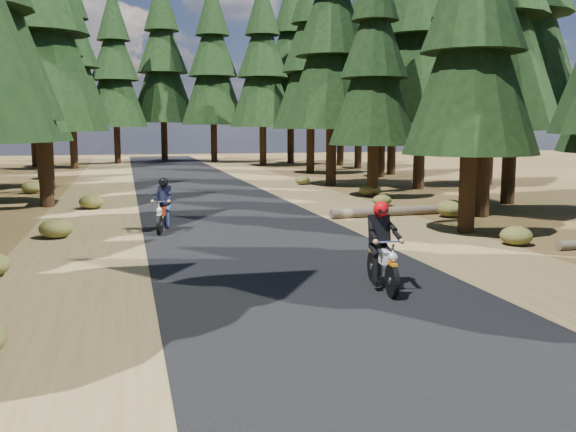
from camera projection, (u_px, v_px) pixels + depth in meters
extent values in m
plane|color=#4C351B|center=(307.00, 281.00, 12.74)|extent=(120.00, 120.00, 0.00)
cube|color=black|center=(257.00, 238.00, 17.54)|extent=(6.00, 100.00, 0.01)
cube|color=brown|center=(81.00, 246.00, 16.42)|extent=(3.20, 100.00, 0.01)
cube|color=brown|center=(411.00, 232.00, 18.66)|extent=(3.20, 100.00, 0.01)
cylinder|color=black|center=(469.00, 154.00, 18.20)|extent=(0.48, 0.48, 4.52)
cone|color=black|center=(473.00, 52.00, 17.81)|extent=(3.84, 3.84, 5.65)
cylinder|color=black|center=(484.00, 130.00, 21.45)|extent=(0.53, 0.53, 5.84)
cone|color=black|center=(489.00, 18.00, 20.94)|extent=(4.96, 4.96, 7.30)
cylinder|color=black|center=(511.00, 122.00, 24.95)|extent=(0.56, 0.56, 6.43)
cone|color=black|center=(516.00, 15.00, 24.39)|extent=(5.47, 5.47, 8.04)
cylinder|color=black|center=(44.00, 131.00, 24.13)|extent=(0.53, 0.53, 5.72)
cone|color=black|center=(39.00, 34.00, 23.64)|extent=(4.86, 4.86, 7.15)
cylinder|color=black|center=(373.00, 145.00, 27.63)|extent=(0.48, 0.48, 4.51)
cone|color=black|center=(374.00, 78.00, 27.24)|extent=(3.83, 3.83, 5.64)
cone|color=black|center=(375.00, 29.00, 26.96)|extent=(2.93, 2.93, 4.06)
cylinder|color=black|center=(420.00, 122.00, 30.98)|extent=(0.56, 0.56, 6.47)
cone|color=black|center=(422.00, 36.00, 30.41)|extent=(5.50, 5.50, 8.09)
cylinder|color=black|center=(47.00, 131.00, 30.57)|extent=(0.53, 0.53, 5.64)
cone|color=black|center=(43.00, 55.00, 30.08)|extent=(4.79, 4.79, 7.05)
cylinder|color=black|center=(331.00, 129.00, 32.97)|extent=(0.53, 0.53, 5.83)
cone|color=black|center=(332.00, 56.00, 32.46)|extent=(4.95, 4.95, 7.29)
cone|color=black|center=(332.00, 3.00, 32.10)|extent=(3.79, 3.79, 5.25)
cylinder|color=black|center=(381.00, 139.00, 38.41)|extent=(0.48, 0.48, 4.61)
cone|color=black|center=(382.00, 90.00, 38.01)|extent=(3.92, 3.92, 5.77)
cone|color=black|center=(383.00, 54.00, 37.72)|extent=(3.00, 3.00, 4.15)
cone|color=black|center=(384.00, 18.00, 37.43)|extent=(2.08, 2.08, 3.46)
cylinder|color=black|center=(40.00, 141.00, 36.81)|extent=(0.48, 0.48, 4.42)
cone|color=black|center=(38.00, 92.00, 36.43)|extent=(3.76, 3.76, 5.52)
cone|color=black|center=(36.00, 56.00, 36.15)|extent=(2.87, 2.87, 3.98)
cone|color=black|center=(34.00, 20.00, 35.88)|extent=(1.99, 1.99, 3.31)
cylinder|color=black|center=(311.00, 129.00, 41.64)|extent=(0.53, 0.53, 5.76)
cone|color=black|center=(311.00, 72.00, 41.14)|extent=(4.90, 4.90, 7.21)
cone|color=black|center=(311.00, 31.00, 40.78)|extent=(3.75, 3.75, 5.19)
cylinder|color=black|center=(359.00, 129.00, 46.32)|extent=(0.53, 0.53, 5.66)
cone|color=black|center=(359.00, 80.00, 45.83)|extent=(4.81, 4.81, 7.07)
cone|color=black|center=(360.00, 43.00, 45.48)|extent=(3.68, 3.68, 5.09)
cone|color=black|center=(360.00, 6.00, 45.12)|extent=(2.55, 2.55, 4.24)
cylinder|color=black|center=(392.00, 127.00, 40.45)|extent=(0.54, 0.54, 6.00)
cone|color=black|center=(393.00, 66.00, 39.93)|extent=(5.10, 5.10, 7.50)
cone|color=black|center=(394.00, 22.00, 39.55)|extent=(3.90, 3.90, 5.40)
cylinder|color=black|center=(490.00, 131.00, 33.28)|extent=(0.52, 0.52, 5.60)
cone|color=black|center=(493.00, 62.00, 32.80)|extent=(4.76, 4.76, 7.00)
cone|color=black|center=(495.00, 11.00, 32.45)|extent=(3.64, 3.64, 5.04)
cylinder|color=black|center=(73.00, 124.00, 46.11)|extent=(0.56, 0.56, 6.40)
cone|color=black|center=(70.00, 67.00, 45.55)|extent=(5.44, 5.44, 8.00)
cone|color=black|center=(68.00, 26.00, 45.15)|extent=(4.16, 4.16, 5.76)
cylinder|color=black|center=(263.00, 127.00, 49.54)|extent=(0.54, 0.54, 6.00)
cone|color=black|center=(263.00, 78.00, 49.02)|extent=(5.10, 5.10, 7.50)
cone|color=black|center=(262.00, 41.00, 48.65)|extent=(3.90, 3.90, 5.40)
cone|color=black|center=(262.00, 4.00, 48.27)|extent=(2.70, 2.70, 4.50)
cylinder|color=black|center=(34.00, 122.00, 48.23)|extent=(0.57, 0.57, 6.80)
cone|color=black|center=(31.00, 64.00, 47.64)|extent=(5.78, 5.78, 8.50)
cone|color=black|center=(28.00, 21.00, 47.21)|extent=(4.42, 4.42, 6.12)
cylinder|color=black|center=(291.00, 124.00, 53.13)|extent=(0.56, 0.56, 6.40)
cone|color=black|center=(291.00, 75.00, 52.57)|extent=(5.44, 5.44, 8.00)
cone|color=black|center=(291.00, 39.00, 52.17)|extent=(4.16, 4.16, 5.76)
cone|color=black|center=(291.00, 3.00, 51.77)|extent=(2.88, 2.88, 4.80)
cylinder|color=black|center=(117.00, 127.00, 52.62)|extent=(0.54, 0.54, 6.00)
cone|color=black|center=(115.00, 80.00, 52.10)|extent=(5.10, 5.10, 7.50)
cone|color=black|center=(114.00, 46.00, 51.73)|extent=(3.90, 3.90, 5.40)
cone|color=black|center=(112.00, 12.00, 51.36)|extent=(2.70, 2.70, 4.50)
cylinder|color=black|center=(214.00, 125.00, 54.55)|extent=(0.56, 0.56, 6.40)
cone|color=black|center=(213.00, 77.00, 53.99)|extent=(5.44, 5.44, 8.00)
cone|color=black|center=(212.00, 42.00, 53.59)|extent=(4.16, 4.16, 5.76)
cone|color=black|center=(212.00, 6.00, 53.19)|extent=(2.88, 2.88, 4.80)
cylinder|color=black|center=(164.00, 122.00, 56.42)|extent=(0.57, 0.57, 6.80)
cone|color=black|center=(163.00, 73.00, 55.83)|extent=(5.78, 5.78, 8.50)
cone|color=black|center=(162.00, 37.00, 55.41)|extent=(4.42, 4.42, 6.12)
cone|color=black|center=(161.00, 0.00, 54.98)|extent=(3.06, 3.06, 5.10)
cylinder|color=black|center=(341.00, 127.00, 50.05)|extent=(0.54, 0.54, 6.00)
cone|color=black|center=(341.00, 78.00, 49.53)|extent=(5.10, 5.10, 7.50)
cone|color=black|center=(342.00, 42.00, 49.15)|extent=(3.90, 3.90, 5.40)
cone|color=black|center=(342.00, 6.00, 48.78)|extent=(2.70, 2.70, 4.50)
cylinder|color=#4C4233|center=(409.00, 211.00, 22.12)|extent=(5.81, 0.83, 0.32)
ellipsoid|color=#474C1E|center=(370.00, 190.00, 28.11)|extent=(0.96, 0.96, 0.58)
ellipsoid|color=#474C1E|center=(516.00, 236.00, 16.53)|extent=(0.83, 0.83, 0.50)
ellipsoid|color=#474C1E|center=(32.00, 188.00, 29.26)|extent=(0.90, 0.90, 0.54)
ellipsoid|color=#474C1E|center=(92.00, 202.00, 23.79)|extent=(0.91, 0.91, 0.55)
ellipsoid|color=#474C1E|center=(451.00, 208.00, 21.65)|extent=(0.98, 0.98, 0.59)
ellipsoid|color=#474C1E|center=(56.00, 228.00, 17.58)|extent=(0.90, 0.90, 0.54)
ellipsoid|color=#474C1E|center=(302.00, 180.00, 33.72)|extent=(0.77, 0.77, 0.46)
ellipsoid|color=#474C1E|center=(382.00, 200.00, 24.69)|extent=(0.73, 0.73, 0.44)
cube|color=black|center=(383.00, 231.00, 11.89)|extent=(0.39, 0.26, 0.53)
sphere|color=red|center=(384.00, 210.00, 11.84)|extent=(0.33, 0.33, 0.30)
cube|color=black|center=(163.00, 196.00, 18.47)|extent=(0.39, 0.29, 0.51)
sphere|color=black|center=(162.00, 183.00, 18.42)|extent=(0.34, 0.34, 0.28)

